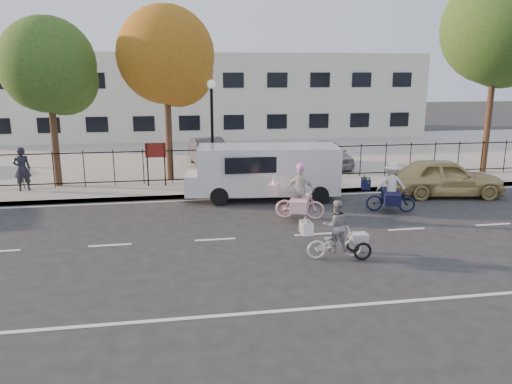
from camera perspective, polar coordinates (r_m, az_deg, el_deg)
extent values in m
plane|color=#333334|center=(14.78, -4.68, -5.45)|extent=(120.00, 120.00, 0.00)
cube|color=#A8A399|center=(19.60, -5.94, -0.43)|extent=(60.00, 0.10, 0.15)
cube|color=#A8A399|center=(20.61, -6.12, 0.27)|extent=(60.00, 2.20, 0.15)
cube|color=#A8A399|center=(29.34, -7.18, 4.27)|extent=(60.00, 15.60, 0.15)
cube|color=silver|center=(38.98, -7.95, 10.90)|extent=(34.00, 10.00, 6.00)
cylinder|color=black|center=(20.96, -5.01, 6.29)|extent=(0.12, 0.12, 4.00)
sphere|color=white|center=(20.79, -5.14, 12.18)|extent=(0.36, 0.36, 0.36)
cylinder|color=black|center=(21.10, -12.29, 3.05)|extent=(0.06, 0.06, 1.80)
cylinder|color=black|center=(21.07, -10.39, 3.13)|extent=(0.06, 0.06, 1.80)
cube|color=#59140F|center=(20.98, -11.41, 4.70)|extent=(0.85, 0.04, 0.60)
imported|color=white|center=(13.41, 9.00, -5.82)|extent=(1.51, 0.53, 0.79)
imported|color=white|center=(13.26, 9.08, -3.83)|extent=(0.68, 0.53, 1.39)
cube|color=silver|center=(13.04, 5.76, -4.05)|extent=(0.27, 0.49, 0.32)
cone|color=silver|center=(13.07, 5.66, -3.03)|extent=(0.12, 0.12, 0.16)
cone|color=silver|center=(12.88, 5.91, -3.30)|extent=(0.12, 0.12, 0.16)
torus|color=black|center=(13.41, 12.10, -6.66)|extent=(0.49, 0.07, 0.49)
torus|color=black|center=(13.95, 11.18, -5.80)|extent=(0.49, 0.07, 0.49)
cube|color=white|center=(13.59, 11.68, -5.10)|extent=(0.44, 0.31, 0.22)
imported|color=#FBBFC2|center=(16.68, 5.04, -1.44)|extent=(1.71, 1.01, 0.99)
imported|color=silver|center=(16.56, 5.08, 0.24)|extent=(0.99, 0.67, 1.56)
cube|color=beige|center=(16.67, 2.03, 0.35)|extent=(0.47, 0.61, 0.36)
cone|color=silver|center=(16.60, 2.04, 1.42)|extent=(0.12, 0.12, 0.32)
cube|color=beige|center=(16.67, 5.05, -1.28)|extent=(0.96, 1.40, 0.40)
sphere|color=#FF78C8|center=(16.40, 5.14, 2.84)|extent=(0.28, 0.28, 0.28)
imported|color=#0F1435|center=(18.13, 15.13, -0.81)|extent=(1.78, 1.05, 0.89)
imported|color=white|center=(18.01, 15.24, 0.88)|extent=(1.12, 0.84, 1.55)
cube|color=black|center=(17.91, 12.44, 0.95)|extent=(0.44, 0.60, 0.35)
cone|color=gold|center=(18.03, 12.26, 1.68)|extent=(0.12, 0.23, 0.32)
cone|color=gold|center=(17.71, 12.68, 1.44)|extent=(0.12, 0.23, 0.32)
cube|color=black|center=(18.11, 15.15, -0.51)|extent=(0.89, 1.38, 0.39)
cube|color=white|center=(19.11, 1.38, 2.66)|extent=(5.47, 2.52, 1.76)
cube|color=white|center=(18.90, -7.27, 0.91)|extent=(0.69, 1.95, 0.78)
cylinder|color=black|center=(18.21, -3.89, -0.62)|extent=(0.71, 0.33, 0.69)
cylinder|color=black|center=(19.87, -4.38, 0.60)|extent=(0.71, 0.33, 0.69)
cylinder|color=black|center=(18.91, 7.40, -0.16)|extent=(0.71, 0.33, 0.69)
cylinder|color=black|center=(20.52, 6.02, 0.98)|extent=(0.71, 0.33, 0.69)
imported|color=tan|center=(21.01, 20.81, 1.58)|extent=(4.61, 2.42, 1.50)
imported|color=black|center=(21.91, -25.17, 2.40)|extent=(0.74, 0.61, 1.76)
imported|color=#484B4F|center=(25.15, -5.39, 4.52)|extent=(2.07, 4.39, 1.39)
imported|color=#9FA1A7|center=(25.23, 8.26, 4.36)|extent=(1.79, 3.90, 1.30)
cylinder|color=#442D1D|center=(22.17, -22.03, 5.92)|extent=(0.28, 0.28, 4.43)
sphere|color=#385B1E|center=(22.01, -22.71, 13.27)|extent=(3.80, 3.80, 3.80)
sphere|color=#385B1E|center=(22.11, -21.16, 11.76)|extent=(2.78, 2.78, 2.78)
cylinder|color=#442D1D|center=(22.15, -9.95, 7.19)|extent=(0.28, 0.28, 4.80)
sphere|color=#9F6219|center=(22.03, -10.29, 15.18)|extent=(4.11, 4.11, 4.11)
sphere|color=#9F6219|center=(22.22, -8.88, 13.45)|extent=(3.02, 3.02, 3.02)
cylinder|color=#442D1D|center=(25.76, 25.08, 8.20)|extent=(0.28, 0.28, 5.86)
sphere|color=#385B1E|center=(25.76, 25.96, 16.54)|extent=(5.02, 5.02, 5.02)
sphere|color=#385B1E|center=(26.16, 26.43, 14.58)|extent=(3.68, 3.68, 3.68)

